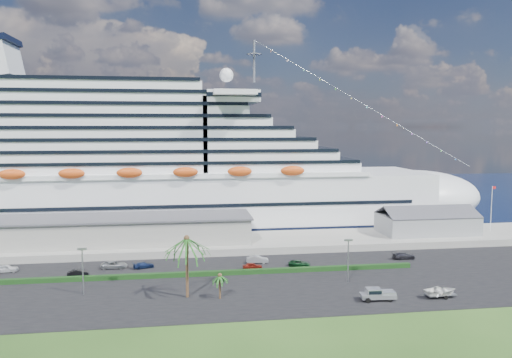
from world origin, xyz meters
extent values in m
plane|color=#234517|center=(0.00, 0.00, 0.00)|extent=(420.00, 420.00, 0.00)
cube|color=black|center=(0.00, 11.00, 0.06)|extent=(140.00, 38.00, 0.12)
cube|color=gray|center=(0.00, 40.00, 0.90)|extent=(240.00, 20.00, 1.80)
cube|color=black|center=(0.00, 130.00, 0.01)|extent=(420.00, 160.00, 0.02)
cube|color=silver|center=(-20.00, 64.00, 8.00)|extent=(160.00, 30.00, 16.00)
ellipsoid|color=silver|center=(60.00, 64.00, 8.00)|extent=(40.00, 30.00, 16.00)
cube|color=black|center=(-20.00, 64.00, 1.20)|extent=(164.00, 30.60, 2.40)
cube|color=silver|center=(-32.00, 64.00, 29.60)|extent=(128.00, 26.00, 24.80)
cube|color=silver|center=(2.80, 64.00, 37.40)|extent=(14.00, 38.00, 3.20)
cylinder|color=gray|center=(10.00, 64.00, 48.00)|extent=(0.70, 0.70, 12.00)
ellipsoid|color=#CB4613|center=(-24.00, 48.20, 17.80)|extent=(90.00, 2.40, 2.60)
ellipsoid|color=#CB4613|center=(-24.00, 79.80, 17.80)|extent=(90.00, 2.40, 2.60)
cube|color=black|center=(-20.00, 64.00, 8.80)|extent=(144.00, 30.40, 0.90)
cube|color=gray|center=(-25.00, 40.00, 4.80)|extent=(60.00, 14.00, 6.00)
cube|color=#4C4C54|center=(-25.00, 40.00, 7.90)|extent=(61.00, 15.00, 0.40)
cube|color=gray|center=(52.00, 40.00, 4.20)|extent=(24.00, 12.00, 4.80)
cube|color=#4C4C54|center=(52.00, 37.00, 7.80)|extent=(24.00, 6.31, 2.74)
cube|color=#4C4C54|center=(52.00, 43.00, 7.80)|extent=(24.00, 6.31, 2.74)
cylinder|color=silver|center=(70.00, 40.00, 7.80)|extent=(0.16, 0.16, 12.00)
cube|color=red|center=(70.50, 40.00, 13.40)|extent=(1.00, 0.04, 0.70)
cube|color=black|center=(-8.00, 16.00, 0.57)|extent=(88.00, 1.10, 0.90)
cylinder|color=gray|center=(-28.00, 8.00, 4.12)|extent=(0.24, 0.24, 8.00)
cube|color=gray|center=(-28.00, 8.00, 8.22)|extent=(1.60, 0.35, 0.35)
cylinder|color=gray|center=(20.00, 8.00, 4.12)|extent=(0.24, 0.24, 8.00)
cube|color=gray|center=(20.00, 8.00, 8.22)|extent=(1.60, 0.35, 0.35)
cylinder|color=#47301E|center=(-10.00, 4.00, 5.25)|extent=(0.54, 0.54, 10.50)
sphere|color=#47301E|center=(-10.00, 4.00, 10.50)|extent=(0.98, 0.98, 0.98)
cylinder|color=#47301E|center=(-4.50, 2.50, 2.10)|extent=(0.35, 0.35, 4.20)
sphere|color=#47301E|center=(-4.50, 2.50, 4.20)|extent=(0.73, 0.73, 0.73)
imported|color=silver|center=(-46.10, 23.98, 0.90)|extent=(4.83, 2.57, 1.56)
imported|color=black|center=(-31.23, 19.23, 0.77)|extent=(4.13, 2.01, 1.30)
imported|color=gray|center=(-24.91, 23.92, 0.85)|extent=(5.35, 2.59, 1.47)
imported|color=#142147|center=(-18.90, 23.19, 0.74)|extent=(4.62, 2.92, 1.25)
imported|color=maroon|center=(3.36, 19.12, 0.81)|extent=(4.06, 1.65, 1.38)
imported|color=#939699|center=(5.07, 23.77, 0.90)|extent=(4.90, 2.23, 1.56)
imported|color=black|center=(13.41, 19.87, 0.75)|extent=(4.96, 3.40, 1.26)
imported|color=#232328|center=(37.71, 22.31, 0.85)|extent=(5.12, 2.30, 1.46)
cylinder|color=black|center=(19.75, -3.25, 0.56)|extent=(0.89, 0.37, 0.87)
cylinder|color=black|center=(19.75, -1.18, 0.56)|extent=(0.89, 0.37, 0.87)
cylinder|color=black|center=(23.57, -3.25, 0.56)|extent=(0.89, 0.37, 0.87)
cylinder|color=black|center=(23.57, -1.18, 0.56)|extent=(0.89, 0.37, 0.87)
cube|color=#A9ABB0|center=(21.82, -2.22, 0.94)|extent=(6.04, 2.62, 0.76)
cube|color=#A9ABB0|center=(23.40, -2.22, 1.37)|extent=(2.77, 2.32, 0.60)
cube|color=#A9ABB0|center=(21.06, -2.22, 1.70)|extent=(2.55, 2.25, 1.04)
cube|color=black|center=(21.06, -2.22, 1.81)|extent=(2.34, 2.29, 0.60)
cube|color=#A9ABB0|center=(19.31, -2.22, 1.16)|extent=(1.14, 2.14, 0.38)
cube|color=gray|center=(32.98, -2.51, 0.74)|extent=(5.24, 2.18, 0.13)
cylinder|color=gray|center=(30.63, -2.51, 0.74)|extent=(2.46, 0.23, 0.09)
cylinder|color=black|center=(33.43, -3.52, 0.48)|extent=(0.73, 0.29, 0.72)
cylinder|color=black|center=(33.43, -1.51, 0.48)|extent=(0.73, 0.29, 0.72)
imported|color=white|center=(32.98, -2.51, 1.39)|extent=(5.88, 4.36, 1.17)
camera|label=1|loc=(-10.10, -80.07, 29.25)|focal=35.00mm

